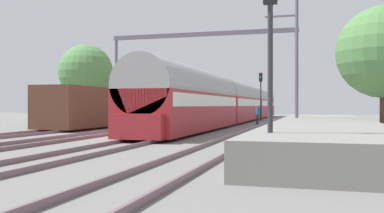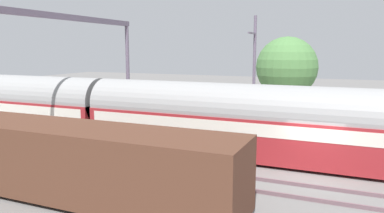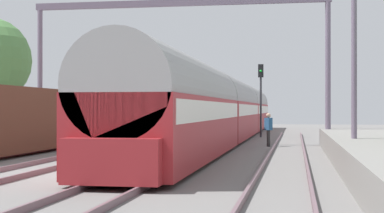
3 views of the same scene
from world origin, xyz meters
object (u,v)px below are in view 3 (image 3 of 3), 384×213
(person_crossing, at_px, (268,127))
(catenary_gantry, at_px, (178,36))
(freight_car, at_px, (19,120))
(railway_signal_far, at_px, (261,90))
(passenger_train, at_px, (227,109))

(person_crossing, relative_size, catenary_gantry, 0.11)
(freight_car, relative_size, person_crossing, 7.51)
(freight_car, distance_m, catenary_gantry, 9.97)
(freight_car, height_order, catenary_gantry, catenary_gantry)
(freight_car, bearing_deg, person_crossing, 30.08)
(railway_signal_far, distance_m, catenary_gantry, 10.87)
(railway_signal_far, height_order, catenary_gantry, catenary_gantry)
(freight_car, bearing_deg, catenary_gantry, 48.63)
(railway_signal_far, bearing_deg, passenger_train, -118.23)
(passenger_train, bearing_deg, person_crossing, -66.62)
(person_crossing, bearing_deg, freight_car, -98.88)
(passenger_train, relative_size, railway_signal_far, 9.79)
(freight_car, relative_size, catenary_gantry, 0.80)
(railway_signal_far, bearing_deg, person_crossing, -84.56)
(freight_car, bearing_deg, passenger_train, 58.65)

